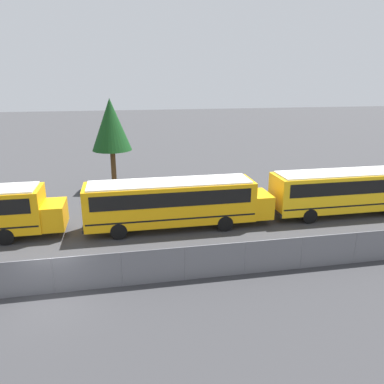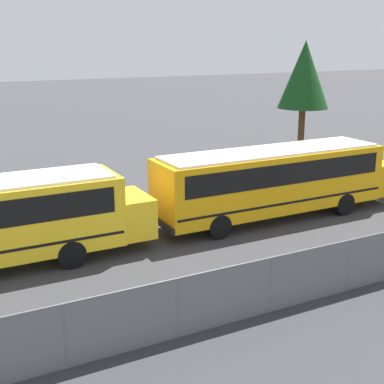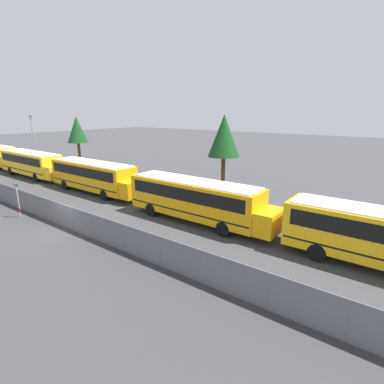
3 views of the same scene
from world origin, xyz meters
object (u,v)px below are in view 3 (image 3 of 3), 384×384
at_px(school_bus_2, 32,162).
at_px(light_pole, 33,136).
at_px(school_bus_4, 196,198).
at_px(street_sign, 18,199).
at_px(tree_0, 224,136).
at_px(tree_2, 77,130).
at_px(school_bus_3, 94,175).

bearing_deg(school_bus_2, light_pole, 152.45).
bearing_deg(school_bus_4, light_pole, 169.88).
distance_m(school_bus_2, street_sign, 16.37).
bearing_deg(school_bus_4, tree_0, 110.82).
distance_m(street_sign, tree_2, 28.68).
bearing_deg(street_sign, school_bus_4, 33.13).
bearing_deg(school_bus_3, school_bus_2, -179.61).
bearing_deg(light_pole, tree_2, 39.65).
bearing_deg(school_bus_4, tree_2, 160.73).
xyz_separation_m(tree_0, tree_2, (-28.87, 1.20, -0.45)).
height_order(school_bus_3, tree_2, tree_2).
relative_size(tree_0, tree_2, 1.07).
xyz_separation_m(street_sign, tree_2, (-21.13, 19.05, 3.63)).
bearing_deg(light_pole, school_bus_3, -14.24).
bearing_deg(tree_2, tree_0, -2.39).
height_order(school_bus_4, tree_2, tree_2).
height_order(street_sign, light_pole, light_pole).
distance_m(street_sign, tree_0, 19.87).
height_order(tree_0, tree_2, tree_0).
distance_m(school_bus_3, light_pole, 26.03).
bearing_deg(school_bus_2, street_sign, -29.13).
height_order(school_bus_3, tree_0, tree_0).
relative_size(school_bus_3, school_bus_4, 1.00).
relative_size(school_bus_2, school_bus_4, 1.00).
distance_m(school_bus_2, light_pole, 14.15).
height_order(school_bus_2, school_bus_4, same).
relative_size(light_pole, tree_2, 1.01).
bearing_deg(school_bus_2, tree_0, 24.15).
bearing_deg(tree_2, street_sign, -42.03).
distance_m(school_bus_4, tree_2, 34.86).
distance_m(school_bus_2, school_bus_4, 25.94).
xyz_separation_m(school_bus_2, school_bus_4, (25.94, -0.37, 0.00)).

